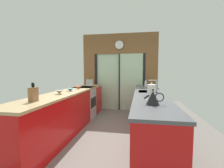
# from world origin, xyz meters

# --- Properties ---
(ground_plane) EXTENTS (5.04, 7.60, 0.02)m
(ground_plane) POSITION_xyz_m (0.00, 0.60, -0.01)
(ground_plane) COLOR slate
(back_wall_unit) EXTENTS (2.64, 0.12, 2.70)m
(back_wall_unit) POSITION_xyz_m (0.00, 2.40, 1.53)
(back_wall_unit) COLOR brown
(back_wall_unit) RESTS_ON ground_plane
(left_counter_run) EXTENTS (0.62, 3.80, 0.92)m
(left_counter_run) POSITION_xyz_m (-0.91, 0.13, 0.47)
(left_counter_run) COLOR red
(left_counter_run) RESTS_ON ground_plane
(right_counter_run) EXTENTS (0.62, 3.80, 0.92)m
(right_counter_run) POSITION_xyz_m (0.91, 0.30, 0.46)
(right_counter_run) COLOR red
(right_counter_run) RESTS_ON ground_plane
(sink_faucet) EXTENTS (0.19, 0.02, 0.27)m
(sink_faucet) POSITION_xyz_m (1.06, 0.55, 1.10)
(sink_faucet) COLOR #B7BABC
(sink_faucet) RESTS_ON right_counter_run
(oven_range) EXTENTS (0.60, 0.60, 0.92)m
(oven_range) POSITION_xyz_m (-0.91, 1.25, 0.46)
(oven_range) COLOR #B7BABC
(oven_range) RESTS_ON ground_plane
(mixing_bowl_near) EXTENTS (0.16, 0.16, 0.08)m
(mixing_bowl_near) POSITION_xyz_m (-0.89, -0.21, 0.96)
(mixing_bowl_near) COLOR gray
(mixing_bowl_near) RESTS_ON left_counter_run
(mixing_bowl_mid) EXTENTS (0.16, 0.16, 0.06)m
(mixing_bowl_mid) POSITION_xyz_m (-0.89, 0.29, 0.95)
(mixing_bowl_mid) COLOR teal
(mixing_bowl_mid) RESTS_ON left_counter_run
(mixing_bowl_far) EXTENTS (0.17, 0.17, 0.07)m
(mixing_bowl_far) POSITION_xyz_m (-0.89, 0.78, 0.96)
(mixing_bowl_far) COLOR #BC4C38
(mixing_bowl_far) RESTS_ON left_counter_run
(knife_block) EXTENTS (0.08, 0.14, 0.29)m
(knife_block) POSITION_xyz_m (-0.89, -0.98, 1.03)
(knife_block) COLOR brown
(knife_block) RESTS_ON left_counter_run
(stock_pot) EXTENTS (0.23, 0.23, 0.23)m
(stock_pot) POSITION_xyz_m (-0.89, 1.73, 1.02)
(stock_pot) COLOR #B7BABC
(stock_pot) RESTS_ON left_counter_run
(kettle) EXTENTS (0.28, 0.19, 0.22)m
(kettle) POSITION_xyz_m (0.89, -0.90, 1.02)
(kettle) COLOR black
(kettle) RESTS_ON right_counter_run
(soap_bottle) EXTENTS (0.06, 0.06, 0.22)m
(soap_bottle) POSITION_xyz_m (0.89, 1.61, 1.01)
(soap_bottle) COLOR silver
(soap_bottle) RESTS_ON right_counter_run
(paper_towel_roll) EXTENTS (0.15, 0.15, 0.29)m
(paper_towel_roll) POSITION_xyz_m (0.89, -0.63, 1.05)
(paper_towel_roll) COLOR #B7BABC
(paper_towel_roll) RESTS_ON right_counter_run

